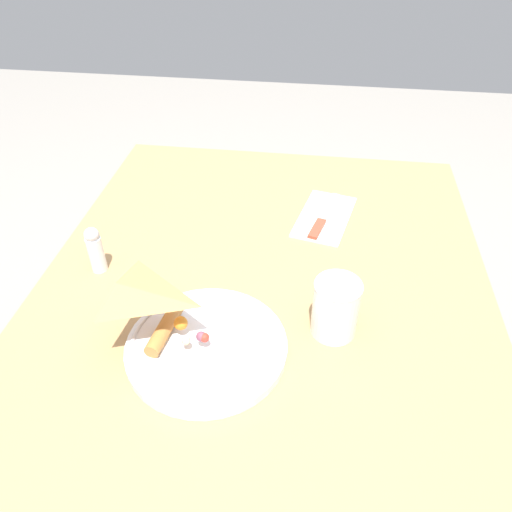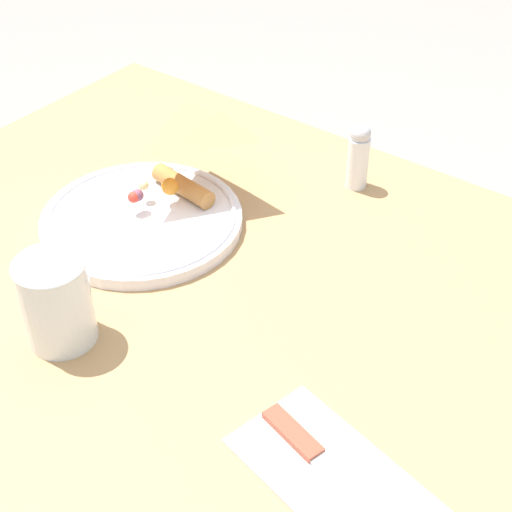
# 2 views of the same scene
# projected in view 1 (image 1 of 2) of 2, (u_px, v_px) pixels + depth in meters

# --- Properties ---
(ground_plane) EXTENTS (6.00, 6.00, 0.00)m
(ground_plane) POSITION_uv_depth(u_px,v_px,m) (261.00, 477.00, 1.36)
(ground_plane) COLOR gray
(dining_table) EXTENTS (1.03, 0.82, 0.71)m
(dining_table) POSITION_uv_depth(u_px,v_px,m) (263.00, 323.00, 0.98)
(dining_table) COLOR #A87F51
(dining_table) RESTS_ON ground_plane
(plate_pizza) EXTENTS (0.25, 0.25, 0.05)m
(plate_pizza) POSITION_uv_depth(u_px,v_px,m) (205.00, 344.00, 0.78)
(plate_pizza) COLOR white
(plate_pizza) RESTS_ON dining_table
(milk_glass) EXTENTS (0.08, 0.08, 0.10)m
(milk_glass) POSITION_uv_depth(u_px,v_px,m) (335.00, 310.00, 0.79)
(milk_glass) COLOR white
(milk_glass) RESTS_ON dining_table
(napkin_folded) EXTENTS (0.21, 0.14, 0.00)m
(napkin_folded) POSITION_uv_depth(u_px,v_px,m) (325.00, 217.00, 1.07)
(napkin_folded) COLOR white
(napkin_folded) RESTS_ON dining_table
(butter_knife) EXTENTS (0.18, 0.07, 0.01)m
(butter_knife) POSITION_uv_depth(u_px,v_px,m) (324.00, 217.00, 1.07)
(butter_knife) COLOR #99422D
(butter_knife) RESTS_ON napkin_folded
(salt_shaker) EXTENTS (0.03, 0.03, 0.09)m
(salt_shaker) POSITION_uv_depth(u_px,v_px,m) (96.00, 248.00, 0.91)
(salt_shaker) COLOR white
(salt_shaker) RESTS_ON dining_table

